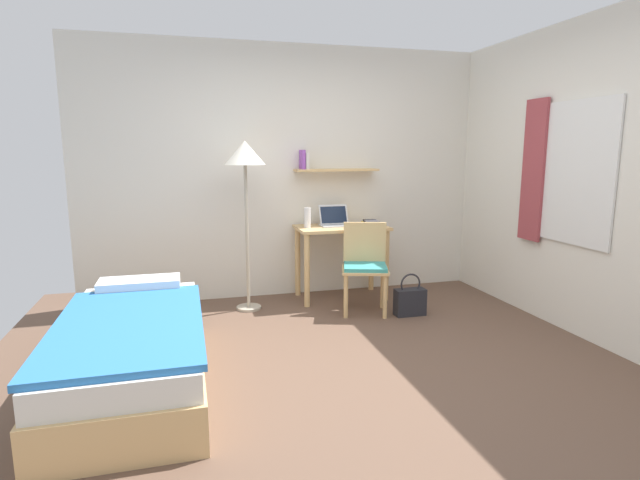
{
  "coord_description": "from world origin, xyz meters",
  "views": [
    {
      "loc": [
        -1.13,
        -3.17,
        1.53
      ],
      "look_at": [
        -0.13,
        0.51,
        0.85
      ],
      "focal_mm": 28.13,
      "sensor_mm": 36.0,
      "label": 1
    }
  ],
  "objects_px": {
    "water_bottle": "(307,218)",
    "desk_chair": "(365,263)",
    "laptop": "(335,220)",
    "handbag": "(410,301)",
    "desk": "(341,242)",
    "bed": "(133,350)",
    "book_stack": "(371,223)",
    "standing_lamp": "(245,163)"
  },
  "relations": [
    {
      "from": "water_bottle",
      "to": "desk_chair",
      "type": "bearing_deg",
      "value": -47.45
    },
    {
      "from": "laptop",
      "to": "water_bottle",
      "type": "xyz_separation_m",
      "value": [
        -0.31,
        -0.07,
        0.05
      ]
    },
    {
      "from": "desk_chair",
      "to": "handbag",
      "type": "xyz_separation_m",
      "value": [
        0.37,
        -0.23,
        -0.34
      ]
    },
    {
      "from": "desk",
      "to": "laptop",
      "type": "height_order",
      "value": "laptop"
    },
    {
      "from": "laptop",
      "to": "handbag",
      "type": "height_order",
      "value": "laptop"
    },
    {
      "from": "desk",
      "to": "laptop",
      "type": "xyz_separation_m",
      "value": [
        -0.06,
        0.07,
        0.22
      ]
    },
    {
      "from": "bed",
      "to": "laptop",
      "type": "distance_m",
      "value": 2.54
    },
    {
      "from": "desk",
      "to": "book_stack",
      "type": "distance_m",
      "value": 0.37
    },
    {
      "from": "desk_chair",
      "to": "bed",
      "type": "bearing_deg",
      "value": -151.96
    },
    {
      "from": "standing_lamp",
      "to": "laptop",
      "type": "height_order",
      "value": "standing_lamp"
    },
    {
      "from": "bed",
      "to": "book_stack",
      "type": "bearing_deg",
      "value": 34.41
    },
    {
      "from": "laptop",
      "to": "book_stack",
      "type": "relative_size",
      "value": 1.46
    },
    {
      "from": "water_bottle",
      "to": "desk",
      "type": "bearing_deg",
      "value": 0.19
    },
    {
      "from": "desk_chair",
      "to": "water_bottle",
      "type": "relative_size",
      "value": 4.19
    },
    {
      "from": "desk_chair",
      "to": "book_stack",
      "type": "distance_m",
      "value": 0.61
    },
    {
      "from": "bed",
      "to": "water_bottle",
      "type": "xyz_separation_m",
      "value": [
        1.56,
        1.55,
        0.62
      ]
    },
    {
      "from": "desk",
      "to": "desk_chair",
      "type": "xyz_separation_m",
      "value": [
        0.08,
        -0.49,
        -0.12
      ]
    },
    {
      "from": "book_stack",
      "to": "handbag",
      "type": "distance_m",
      "value": 0.96
    },
    {
      "from": "bed",
      "to": "standing_lamp",
      "type": "xyz_separation_m",
      "value": [
        0.93,
        1.43,
        1.18
      ]
    },
    {
      "from": "standing_lamp",
      "to": "water_bottle",
      "type": "height_order",
      "value": "standing_lamp"
    },
    {
      "from": "water_bottle",
      "to": "handbag",
      "type": "relative_size",
      "value": 0.5
    },
    {
      "from": "water_bottle",
      "to": "book_stack",
      "type": "xyz_separation_m",
      "value": [
        0.67,
        -0.02,
        -0.07
      ]
    },
    {
      "from": "standing_lamp",
      "to": "handbag",
      "type": "bearing_deg",
      "value": -22.17
    },
    {
      "from": "bed",
      "to": "desk",
      "type": "distance_m",
      "value": 2.5
    },
    {
      "from": "bed",
      "to": "book_stack",
      "type": "xyz_separation_m",
      "value": [
        2.24,
        1.53,
        0.55
      ]
    },
    {
      "from": "desk",
      "to": "handbag",
      "type": "height_order",
      "value": "desk"
    },
    {
      "from": "desk_chair",
      "to": "standing_lamp",
      "type": "distance_m",
      "value": 1.47
    },
    {
      "from": "desk_chair",
      "to": "desk",
      "type": "bearing_deg",
      "value": 99.61
    },
    {
      "from": "desk_chair",
      "to": "water_bottle",
      "type": "bearing_deg",
      "value": 132.55
    },
    {
      "from": "standing_lamp",
      "to": "book_stack",
      "type": "distance_m",
      "value": 1.45
    },
    {
      "from": "desk",
      "to": "bed",
      "type": "bearing_deg",
      "value": -141.08
    },
    {
      "from": "bed",
      "to": "standing_lamp",
      "type": "distance_m",
      "value": 2.07
    },
    {
      "from": "desk",
      "to": "water_bottle",
      "type": "distance_m",
      "value": 0.45
    },
    {
      "from": "bed",
      "to": "desk",
      "type": "bearing_deg",
      "value": 38.92
    },
    {
      "from": "laptop",
      "to": "book_stack",
      "type": "distance_m",
      "value": 0.38
    },
    {
      "from": "desk",
      "to": "desk_chair",
      "type": "bearing_deg",
      "value": -80.39
    },
    {
      "from": "desk",
      "to": "book_stack",
      "type": "relative_size",
      "value": 4.35
    },
    {
      "from": "water_bottle",
      "to": "handbag",
      "type": "bearing_deg",
      "value": -41.2
    },
    {
      "from": "laptop",
      "to": "water_bottle",
      "type": "distance_m",
      "value": 0.32
    },
    {
      "from": "water_bottle",
      "to": "handbag",
      "type": "xyz_separation_m",
      "value": [
        0.82,
        -0.71,
        -0.73
      ]
    },
    {
      "from": "water_bottle",
      "to": "book_stack",
      "type": "height_order",
      "value": "water_bottle"
    },
    {
      "from": "desk",
      "to": "laptop",
      "type": "relative_size",
      "value": 2.99
    }
  ]
}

